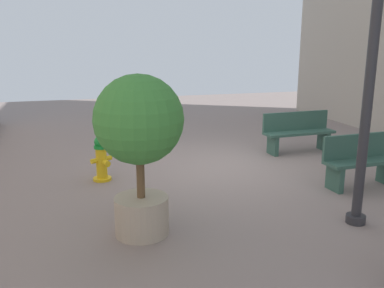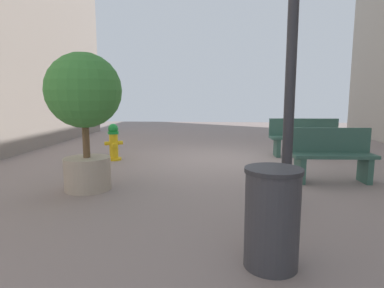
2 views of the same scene
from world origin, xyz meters
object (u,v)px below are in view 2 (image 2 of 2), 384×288
Objects in this scene: bench_far at (332,155)px; trash_bin at (272,218)px; planter_tree at (84,103)px; bench_near at (304,137)px; street_lamp at (293,12)px; fire_hydrant at (114,142)px.

bench_far is 3.42m from trash_bin.
trash_bin is (-2.57, 2.23, -0.95)m from planter_tree.
bench_far is at bearing -168.74° from planter_tree.
street_lamp is (1.26, 3.86, 2.08)m from bench_near.
fire_hydrant is 0.60× the size of bench_far.
trash_bin reaches higher than fire_hydrant.
bench_near is 0.80× the size of planter_tree.
planter_tree is at bearing 98.11° from fire_hydrant.
bench_far is 0.35× the size of street_lamp.
street_lamp is (-3.40, 3.00, 2.14)m from fire_hydrant.
fire_hydrant is 0.50× the size of bench_near.
street_lamp is at bearing 71.88° from bench_near.
bench_near is 0.42× the size of street_lamp.
planter_tree is at bearing -9.88° from street_lamp.
bench_near reaches higher than trash_bin.
bench_near is at bearing -107.43° from trash_bin.
fire_hydrant is 5.53m from trash_bin.
bench_near is 4.56m from street_lamp.
bench_far is 1.61× the size of trash_bin.
trash_bin is at bearing 74.16° from street_lamp.
fire_hydrant is at bearing 10.45° from bench_near.
bench_near is 5.52m from planter_tree.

